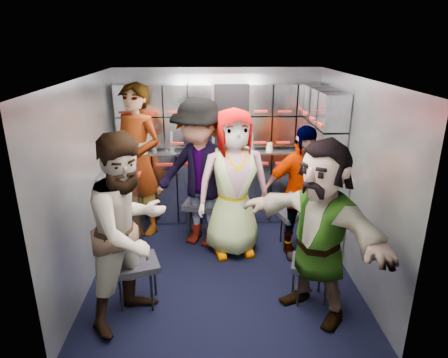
{
  "coord_description": "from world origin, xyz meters",
  "views": [
    {
      "loc": [
        -0.13,
        -3.98,
        2.48
      ],
      "look_at": [
        0.04,
        0.35,
        0.93
      ],
      "focal_mm": 32.0,
      "sensor_mm": 36.0,
      "label": 1
    }
  ],
  "objects_px": {
    "attendant_standing": "(138,161)",
    "jump_seat_near_left": "(137,266)",
    "jump_seat_mid_left": "(201,206)",
    "attendant_arc_e": "(319,231)",
    "attendant_arc_c": "(234,184)",
    "jump_seat_mid_right": "(295,217)",
    "jump_seat_near_right": "(311,266)",
    "attendant_arc_a": "(129,231)",
    "attendant_arc_d": "(301,193)",
    "jump_seat_center": "(232,218)",
    "attendant_arc_b": "(200,175)"
  },
  "relations": [
    {
      "from": "attendant_standing",
      "to": "jump_seat_near_left",
      "type": "bearing_deg",
      "value": -52.02
    },
    {
      "from": "jump_seat_mid_left",
      "to": "attendant_arc_e",
      "type": "relative_size",
      "value": 0.29
    },
    {
      "from": "attendant_arc_c",
      "to": "jump_seat_mid_right",
      "type": "bearing_deg",
      "value": -1.97
    },
    {
      "from": "attendant_arc_c",
      "to": "attendant_arc_e",
      "type": "xyz_separation_m",
      "value": [
        0.69,
        -1.16,
        -0.03
      ]
    },
    {
      "from": "jump_seat_near_left",
      "to": "jump_seat_near_right",
      "type": "distance_m",
      "value": 1.68
    },
    {
      "from": "jump_seat_mid_left",
      "to": "attendant_arc_a",
      "type": "xyz_separation_m",
      "value": [
        -0.59,
        -1.57,
        0.46
      ]
    },
    {
      "from": "jump_seat_mid_right",
      "to": "attendant_arc_d",
      "type": "distance_m",
      "value": 0.42
    },
    {
      "from": "jump_seat_near_left",
      "to": "jump_seat_center",
      "type": "height_order",
      "value": "jump_seat_near_left"
    },
    {
      "from": "attendant_standing",
      "to": "attendant_arc_c",
      "type": "distance_m",
      "value": 1.35
    },
    {
      "from": "jump_seat_near_left",
      "to": "attendant_arc_d",
      "type": "xyz_separation_m",
      "value": [
        1.75,
        0.89,
        0.38
      ]
    },
    {
      "from": "jump_seat_mid_right",
      "to": "jump_seat_near_right",
      "type": "distance_m",
      "value": 1.07
    },
    {
      "from": "jump_seat_mid_left",
      "to": "attendant_arc_c",
      "type": "relative_size",
      "value": 0.28
    },
    {
      "from": "jump_seat_near_left",
      "to": "jump_seat_near_right",
      "type": "relative_size",
      "value": 1.12
    },
    {
      "from": "attendant_standing",
      "to": "attendant_arc_b",
      "type": "distance_m",
      "value": 0.89
    },
    {
      "from": "jump_seat_mid_left",
      "to": "attendant_standing",
      "type": "xyz_separation_m",
      "value": [
        -0.8,
        0.2,
        0.55
      ]
    },
    {
      "from": "attendant_standing",
      "to": "attendant_arc_c",
      "type": "height_order",
      "value": "attendant_standing"
    },
    {
      "from": "jump_seat_mid_right",
      "to": "attendant_arc_c",
      "type": "relative_size",
      "value": 0.27
    },
    {
      "from": "attendant_standing",
      "to": "attendant_arc_b",
      "type": "height_order",
      "value": "attendant_standing"
    },
    {
      "from": "jump_seat_near_right",
      "to": "attendant_arc_e",
      "type": "xyz_separation_m",
      "value": [
        -0.0,
        -0.18,
        0.47
      ]
    },
    {
      "from": "jump_seat_center",
      "to": "attendant_arc_c",
      "type": "relative_size",
      "value": 0.23
    },
    {
      "from": "jump_seat_near_left",
      "to": "attendant_standing",
      "type": "xyz_separation_m",
      "value": [
        -0.21,
        1.6,
        0.57
      ]
    },
    {
      "from": "jump_seat_near_left",
      "to": "jump_seat_center",
      "type": "distance_m",
      "value": 1.52
    },
    {
      "from": "attendant_arc_d",
      "to": "attendant_arc_b",
      "type": "bearing_deg",
      "value": 158.07
    },
    {
      "from": "attendant_arc_a",
      "to": "attendant_arc_d",
      "type": "xyz_separation_m",
      "value": [
        1.75,
        1.07,
        -0.1
      ]
    },
    {
      "from": "jump_seat_near_right",
      "to": "attendant_arc_d",
      "type": "xyz_separation_m",
      "value": [
        0.07,
        0.89,
        0.41
      ]
    },
    {
      "from": "jump_seat_center",
      "to": "attendant_arc_e",
      "type": "distance_m",
      "value": 1.58
    },
    {
      "from": "jump_seat_mid_right",
      "to": "jump_seat_near_right",
      "type": "relative_size",
      "value": 1.07
    },
    {
      "from": "jump_seat_mid_left",
      "to": "attendant_arc_c",
      "type": "height_order",
      "value": "attendant_arc_c"
    },
    {
      "from": "jump_seat_center",
      "to": "attendant_arc_b",
      "type": "xyz_separation_m",
      "value": [
        -0.4,
        0.06,
        0.56
      ]
    },
    {
      "from": "attendant_arc_a",
      "to": "jump_seat_center",
      "type": "bearing_deg",
      "value": -1.49
    },
    {
      "from": "attendant_standing",
      "to": "attendant_arc_a",
      "type": "xyz_separation_m",
      "value": [
        0.21,
        -1.78,
        -0.1
      ]
    },
    {
      "from": "jump_seat_mid_right",
      "to": "jump_seat_near_right",
      "type": "height_order",
      "value": "jump_seat_mid_right"
    },
    {
      "from": "jump_seat_mid_right",
      "to": "attendant_standing",
      "type": "bearing_deg",
      "value": 164.9
    },
    {
      "from": "jump_seat_near_right",
      "to": "attendant_standing",
      "type": "xyz_separation_m",
      "value": [
        -1.89,
        1.6,
        0.6
      ]
    },
    {
      "from": "jump_seat_near_right",
      "to": "attendant_arc_b",
      "type": "bearing_deg",
      "value": 131.93
    },
    {
      "from": "attendant_arc_b",
      "to": "attendant_arc_e",
      "type": "distance_m",
      "value": 1.77
    },
    {
      "from": "attendant_arc_b",
      "to": "attendant_arc_d",
      "type": "bearing_deg",
      "value": 11.4
    },
    {
      "from": "attendant_arc_e",
      "to": "attendant_arc_d",
      "type": "bearing_deg",
      "value": 137.64
    },
    {
      "from": "jump_seat_mid_right",
      "to": "attendant_arc_d",
      "type": "xyz_separation_m",
      "value": [
        -0.0,
        -0.18,
        0.38
      ]
    },
    {
      "from": "jump_seat_mid_right",
      "to": "attendant_arc_e",
      "type": "bearing_deg",
      "value": -93.24
    },
    {
      "from": "jump_seat_mid_left",
      "to": "attendant_arc_b",
      "type": "height_order",
      "value": "attendant_arc_b"
    },
    {
      "from": "jump_seat_mid_right",
      "to": "attendant_arc_e",
      "type": "distance_m",
      "value": 1.33
    },
    {
      "from": "jump_seat_center",
      "to": "jump_seat_near_right",
      "type": "height_order",
      "value": "jump_seat_near_right"
    },
    {
      "from": "jump_seat_mid_right",
      "to": "attendant_arc_e",
      "type": "xyz_separation_m",
      "value": [
        -0.07,
        -1.25,
        0.44
      ]
    },
    {
      "from": "jump_seat_center",
      "to": "jump_seat_near_left",
      "type": "bearing_deg",
      "value": -130.35
    },
    {
      "from": "jump_seat_near_left",
      "to": "attendant_standing",
      "type": "height_order",
      "value": "attendant_standing"
    },
    {
      "from": "jump_seat_near_left",
      "to": "attendant_arc_b",
      "type": "height_order",
      "value": "attendant_arc_b"
    },
    {
      "from": "jump_seat_near_right",
      "to": "attendant_standing",
      "type": "bearing_deg",
      "value": 139.82
    },
    {
      "from": "jump_seat_mid_left",
      "to": "attendant_arc_a",
      "type": "bearing_deg",
      "value": -110.5
    },
    {
      "from": "jump_seat_near_right",
      "to": "jump_seat_mid_left",
      "type": "bearing_deg",
      "value": 128.03
    }
  ]
}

